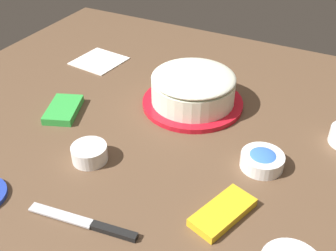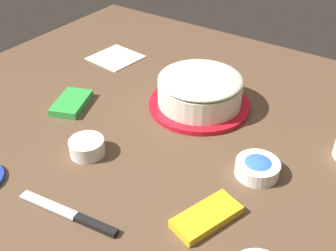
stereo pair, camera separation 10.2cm
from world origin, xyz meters
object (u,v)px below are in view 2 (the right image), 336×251
sprinkle_bowl_yellow (87,147)px  paper_napkin (116,57)px  frosted_cake (200,91)px  candy_box_lower (207,217)px  sprinkle_bowl_blue (257,167)px  candy_box_upper (72,103)px  spreading_knife (76,217)px

sprinkle_bowl_yellow → paper_napkin: 0.52m
frosted_cake → candy_box_lower: (-0.35, -0.23, -0.04)m
frosted_cake → paper_napkin: 0.41m
paper_napkin → sprinkle_bowl_blue: bearing=-112.7°
candy_box_upper → frosted_cake: bearing=-77.6°
sprinkle_bowl_yellow → paper_napkin: sprinkle_bowl_yellow is taller
frosted_cake → candy_box_lower: frosted_cake is taller
candy_box_lower → candy_box_upper: size_ratio=1.09×
spreading_knife → candy_box_upper: candy_box_upper is taller
sprinkle_bowl_yellow → candy_box_upper: 0.23m
candy_box_lower → candy_box_upper: candy_box_upper is taller
sprinkle_bowl_blue → paper_napkin: bearing=67.3°
spreading_knife → paper_napkin: bearing=34.1°
sprinkle_bowl_blue → paper_napkin: sprinkle_bowl_blue is taller
spreading_knife → sprinkle_bowl_yellow: sprinkle_bowl_yellow is taller
candy_box_upper → paper_napkin: candy_box_upper is taller
sprinkle_bowl_yellow → paper_napkin: bearing=32.9°
frosted_cake → spreading_knife: frosted_cake is taller
spreading_knife → paper_napkin: (0.60, 0.40, -0.00)m
sprinkle_bowl_yellow → candy_box_lower: size_ratio=0.59×
candy_box_upper → paper_napkin: size_ratio=0.88×
spreading_knife → candy_box_lower: candy_box_lower is taller
sprinkle_bowl_blue → candy_box_lower: sprinkle_bowl_blue is taller
candy_box_upper → sprinkle_bowl_yellow: bearing=-146.7°
spreading_knife → sprinkle_bowl_blue: 0.41m
frosted_cake → spreading_knife: (-0.50, -0.01, -0.04)m
candy_box_lower → paper_napkin: (0.45, 0.62, -0.01)m
spreading_knife → paper_napkin: 0.72m
sprinkle_bowl_blue → candy_box_upper: (-0.03, 0.55, -0.01)m
frosted_cake → sprinkle_bowl_yellow: frosted_cake is taller
frosted_cake → spreading_knife: bearing=-179.0°
frosted_cake → sprinkle_bowl_blue: bearing=-123.9°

